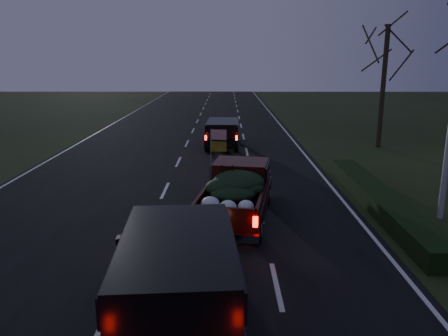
# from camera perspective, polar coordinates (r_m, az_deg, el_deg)

# --- Properties ---
(ground) EXTENTS (120.00, 120.00, 0.00)m
(ground) POSITION_cam_1_polar(r_m,az_deg,el_deg) (12.91, -10.75, -9.46)
(ground) COLOR black
(ground) RESTS_ON ground
(road_asphalt) EXTENTS (14.00, 120.00, 0.02)m
(road_asphalt) POSITION_cam_1_polar(r_m,az_deg,el_deg) (12.90, -10.75, -9.42)
(road_asphalt) COLOR black
(road_asphalt) RESTS_ON ground
(hedge_row) EXTENTS (1.00, 10.00, 0.60)m
(hedge_row) POSITION_cam_1_polar(r_m,az_deg,el_deg) (16.29, 19.56, -3.92)
(hedge_row) COLOR black
(hedge_row) RESTS_ON ground
(bare_tree_far) EXTENTS (3.60, 3.60, 7.00)m
(bare_tree_far) POSITION_cam_1_polar(r_m,az_deg,el_deg) (27.17, 20.36, 13.46)
(bare_tree_far) COLOR black
(bare_tree_far) RESTS_ON ground
(pickup_truck) EXTENTS (2.69, 5.23, 2.61)m
(pickup_truck) POSITION_cam_1_polar(r_m,az_deg,el_deg) (14.18, 1.73, -2.84)
(pickup_truck) COLOR #350C07
(pickup_truck) RESTS_ON ground
(lead_suv) EXTENTS (1.98, 4.53, 1.29)m
(lead_suv) POSITION_cam_1_polar(r_m,az_deg,el_deg) (25.89, -0.20, 4.87)
(lead_suv) COLOR black
(lead_suv) RESTS_ON ground
(rear_suv) EXTENTS (2.72, 5.44, 1.52)m
(rear_suv) POSITION_cam_1_polar(r_m,az_deg,el_deg) (8.60, -6.05, -13.30)
(rear_suv) COLOR black
(rear_suv) RESTS_ON ground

